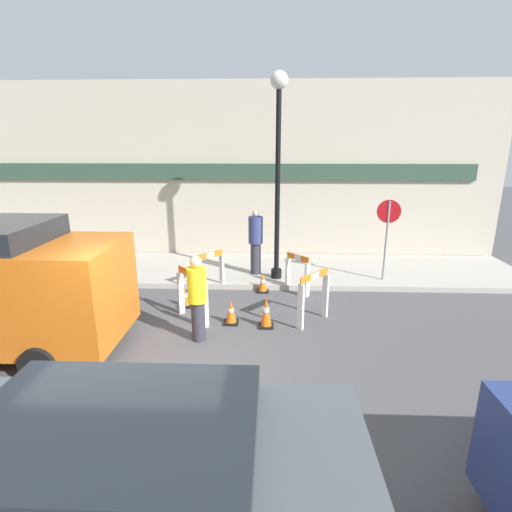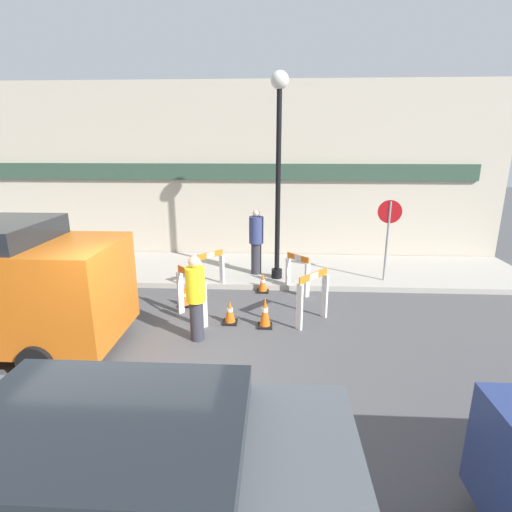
{
  "view_description": "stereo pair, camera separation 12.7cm",
  "coord_description": "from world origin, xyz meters",
  "px_view_note": "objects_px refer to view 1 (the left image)",
  "views": [
    {
      "loc": [
        1.85,
        -5.19,
        3.71
      ],
      "look_at": [
        1.47,
        4.23,
        1.0
      ],
      "focal_mm": 28.0,
      "sensor_mm": 36.0,
      "label": 1
    },
    {
      "loc": [
        1.98,
        -5.19,
        3.71
      ],
      "look_at": [
        1.47,
        4.23,
        1.0
      ],
      "focal_mm": 28.0,
      "sensor_mm": 36.0,
      "label": 2
    }
  ],
  "objects_px": {
    "stop_sign": "(387,227)",
    "person_worker": "(197,296)",
    "person_pedestrian": "(256,240)",
    "parked_car_1": "(120,487)",
    "streetlamp_post": "(278,151)"
  },
  "relations": [
    {
      "from": "streetlamp_post",
      "to": "stop_sign",
      "type": "height_order",
      "value": "streetlamp_post"
    },
    {
      "from": "person_worker",
      "to": "streetlamp_post",
      "type": "bearing_deg",
      "value": 2.74
    },
    {
      "from": "person_pedestrian",
      "to": "streetlamp_post",
      "type": "bearing_deg",
      "value": 138.97
    },
    {
      "from": "stop_sign",
      "to": "parked_car_1",
      "type": "height_order",
      "value": "stop_sign"
    },
    {
      "from": "streetlamp_post",
      "to": "person_worker",
      "type": "height_order",
      "value": "streetlamp_post"
    },
    {
      "from": "stop_sign",
      "to": "person_worker",
      "type": "bearing_deg",
      "value": 47.49
    },
    {
      "from": "person_pedestrian",
      "to": "parked_car_1",
      "type": "distance_m",
      "value": 8.05
    },
    {
      "from": "person_worker",
      "to": "parked_car_1",
      "type": "height_order",
      "value": "person_worker"
    },
    {
      "from": "streetlamp_post",
      "to": "stop_sign",
      "type": "relative_size",
      "value": 2.42
    },
    {
      "from": "stop_sign",
      "to": "person_worker",
      "type": "xyz_separation_m",
      "value": [
        -4.39,
        -3.3,
        -0.68
      ]
    },
    {
      "from": "parked_car_1",
      "to": "stop_sign",
      "type": "bearing_deg",
      "value": 60.86
    },
    {
      "from": "streetlamp_post",
      "to": "person_pedestrian",
      "type": "xyz_separation_m",
      "value": [
        -0.58,
        0.34,
        -2.38
      ]
    },
    {
      "from": "parked_car_1",
      "to": "streetlamp_post",
      "type": "bearing_deg",
      "value": 79.71
    },
    {
      "from": "parked_car_1",
      "to": "person_worker",
      "type": "bearing_deg",
      "value": 91.79
    },
    {
      "from": "stop_sign",
      "to": "person_worker",
      "type": "height_order",
      "value": "stop_sign"
    }
  ]
}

